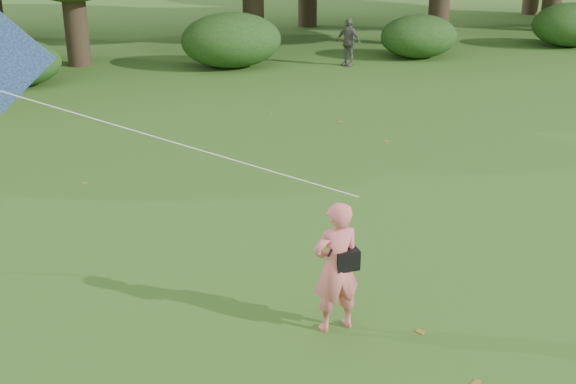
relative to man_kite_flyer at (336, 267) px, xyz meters
name	(u,v)px	position (x,y,z in m)	size (l,w,h in m)	color
ground	(376,365)	(0.14, -0.92, -0.86)	(100.00, 100.00, 0.00)	#265114
man_kite_flyer	(336,267)	(0.00, 0.00, 0.00)	(0.63, 0.41, 1.73)	#F07073
bystander_right	(348,42)	(7.07, 15.95, -0.03)	(0.97, 0.40, 1.66)	#625B57
crossbody_bag	(346,259)	(0.12, -0.03, 0.11)	(0.43, 0.20, 0.70)	black
shrub_band	(123,50)	(-0.58, 16.69, -0.01)	(39.15, 3.22, 1.88)	#264919
fallen_leaves	(270,240)	(0.02, 2.81, -0.86)	(8.85, 15.08, 0.01)	olive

